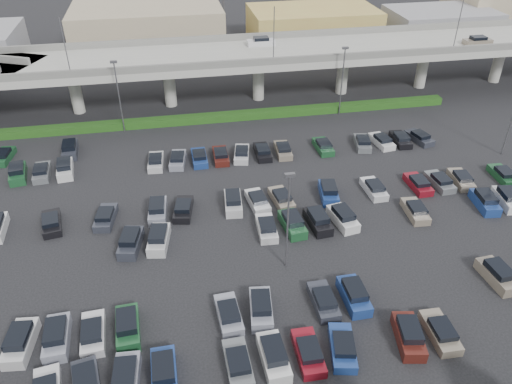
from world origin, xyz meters
The scene contains 6 objects.
ground centered at (0.00, 0.00, 0.00)m, with size 280.00×280.00×0.00m, color black.
overpass centered at (-0.22, 31.99, 6.97)m, with size 150.00×13.00×15.80m.
hedge centered at (0.00, 25.00, 0.55)m, with size 66.00×1.60×1.10m, color #1A3F12.
parked_cars centered at (-1.57, -3.76, 0.63)m, with size 63.02×41.63×1.67m.
light_poles centered at (-4.13, 2.00, 6.24)m, with size 66.90×48.38×10.30m.
distant_buildings centered at (12.38, 61.81, 3.74)m, with size 138.00×24.00×9.00m.
Camera 1 is at (-9.38, -42.55, 32.04)m, focal length 35.00 mm.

